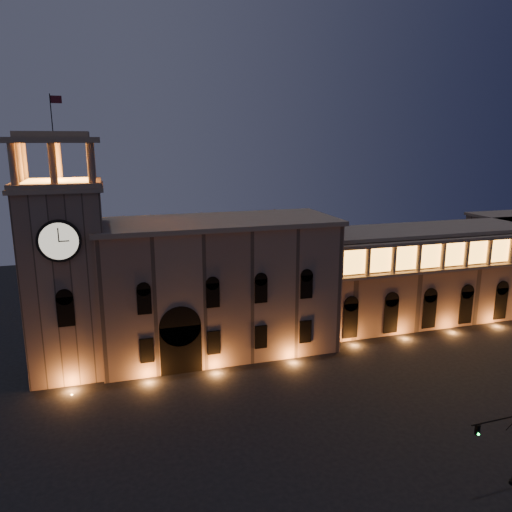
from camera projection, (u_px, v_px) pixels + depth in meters
name	position (u px, v px, depth m)	size (l,w,h in m)	color
ground	(291.00, 435.00, 47.65)	(160.00, 160.00, 0.00)	black
government_building	(218.00, 286.00, 65.47)	(30.80, 12.80, 17.60)	#856957
clock_tower	(65.00, 271.00, 58.47)	(9.80, 9.80, 32.40)	#856957
colonnade_wing	(429.00, 273.00, 77.37)	(40.60, 11.50, 14.50)	#806452
traffic_light	(509.00, 446.00, 39.81)	(5.13, 0.60, 7.04)	black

